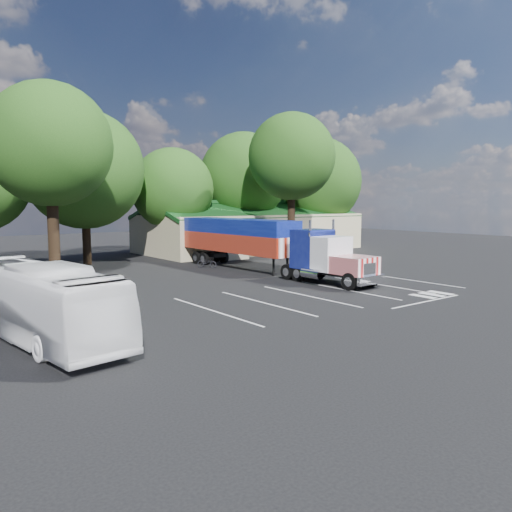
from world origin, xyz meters
TOP-DOWN VIEW (x-y plane):
  - ground at (0.00, 0.00)m, footprint 120.00×120.00m
  - event_hall at (13.74, 17.81)m, footprint 24.20×14.12m
  - tree_row_c at (-5.00, 16.20)m, footprint 10.00×10.00m
  - tree_row_d at (4.00, 17.50)m, footprint 8.00×8.00m
  - tree_row_e at (13.00, 18.00)m, footprint 9.60×9.60m
  - tree_row_f at (23.00, 16.80)m, footprint 10.40×10.40m
  - tree_near_left at (-10.50, 6.00)m, footprint 7.60×7.60m
  - tree_near_right at (11.50, 8.50)m, footprint 8.00×8.00m
  - semi_truck at (3.97, 3.87)m, footprint 3.44×19.98m
  - woman at (4.50, -6.00)m, footprint 0.47×0.66m
  - bicycle at (1.94, 8.00)m, footprint 1.42×1.73m
  - tour_bus at (-14.50, -6.14)m, footprint 3.86×11.00m
  - silver_sedan at (12.00, 10.50)m, footprint 4.25×3.00m

SIDE VIEW (x-z plane):
  - ground at x=0.00m, z-range 0.00..0.00m
  - bicycle at x=1.94m, z-range 0.00..0.89m
  - silver_sedan at x=12.00m, z-range 0.00..1.33m
  - woman at x=4.50m, z-range 0.00..1.70m
  - tour_bus at x=-14.50m, z-range 0.00..3.00m
  - event_hall at x=13.74m, z-range -0.56..4.99m
  - semi_truck at x=3.97m, z-range 0.27..4.44m
  - tree_row_d at x=4.00m, z-range 1.28..11.88m
  - tree_row_f at x=23.00m, z-range 1.29..14.29m
  - tree_row_c at x=-5.00m, z-range 1.51..14.56m
  - tree_row_e at x=13.00m, z-range 1.64..14.54m
  - tree_near_left at x=-10.50m, z-range 2.49..15.14m
  - tree_near_right at x=11.50m, z-range 2.71..16.21m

